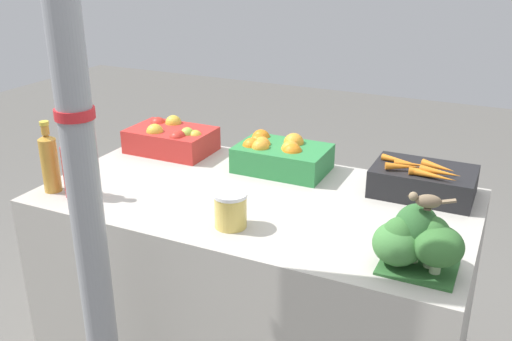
{
  "coord_description": "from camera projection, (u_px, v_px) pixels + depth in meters",
  "views": [
    {
      "loc": [
        0.85,
        -1.78,
        1.73
      ],
      "look_at": [
        0.0,
        0.0,
        0.94
      ],
      "focal_mm": 40.0,
      "sensor_mm": 36.0,
      "label": 1
    }
  ],
  "objects": [
    {
      "name": "orange_crate",
      "position": [
        280.0,
        155.0,
        2.38
      ],
      "size": [
        0.37,
        0.25,
        0.15
      ],
      "color": "#2D8442",
      "rests_on": "market_table"
    },
    {
      "name": "market_table",
      "position": [
        256.0,
        289.0,
        2.32
      ],
      "size": [
        1.61,
        0.87,
        0.84
      ],
      "primitive_type": "cube",
      "color": "#B7B2A8",
      "rests_on": "ground_plane"
    },
    {
      "name": "juice_bottle_ruby",
      "position": [
        72.0,
        167.0,
        2.11
      ],
      "size": [
        0.07,
        0.07,
        0.28
      ],
      "color": "#B2333D",
      "rests_on": "market_table"
    },
    {
      "name": "sparrow_bird",
      "position": [
        427.0,
        201.0,
        1.59
      ],
      "size": [
        0.13,
        0.05,
        0.05
      ],
      "rotation": [
        0.0,
        0.0,
        -2.87
      ],
      "color": "#4C3D2D",
      "rests_on": "broccoli_pile"
    },
    {
      "name": "carrot_crate",
      "position": [
        423.0,
        180.0,
        2.14
      ],
      "size": [
        0.37,
        0.25,
        0.14
      ],
      "color": "black",
      "rests_on": "market_table"
    },
    {
      "name": "apple_crate",
      "position": [
        171.0,
        138.0,
        2.59
      ],
      "size": [
        0.37,
        0.25,
        0.14
      ],
      "color": "red",
      "rests_on": "market_table"
    },
    {
      "name": "broccoli_pile",
      "position": [
        416.0,
        241.0,
        1.64
      ],
      "size": [
        0.26,
        0.18,
        0.19
      ],
      "color": "#2D602D",
      "rests_on": "market_table"
    },
    {
      "name": "juice_bottle_amber",
      "position": [
        50.0,
        161.0,
        2.15
      ],
      "size": [
        0.07,
        0.07,
        0.28
      ],
      "color": "gold",
      "rests_on": "market_table"
    },
    {
      "name": "support_pole",
      "position": [
        80.0,
        153.0,
        1.62
      ],
      "size": [
        0.11,
        0.11,
        2.34
      ],
      "color": "gray",
      "rests_on": "ground_plane"
    },
    {
      "name": "pickle_jar",
      "position": [
        231.0,
        210.0,
        1.9
      ],
      "size": [
        0.11,
        0.11,
        0.12
      ],
      "color": "#DBBC56",
      "rests_on": "market_table"
    }
  ]
}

